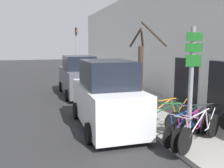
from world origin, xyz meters
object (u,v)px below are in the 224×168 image
at_px(bicycle_1, 192,129).
at_px(bicycle_0, 201,131).
at_px(bicycle_4, 168,119).
at_px(bicycle_2, 186,128).
at_px(street_tree, 141,72).
at_px(bicycle_3, 202,120).
at_px(pedestrian_near, 139,78).
at_px(bicycle_5, 164,115).
at_px(traffic_light, 76,44).
at_px(parked_car_1, 78,77).
at_px(signpost, 191,83).
at_px(parked_car_0, 107,98).

bearing_deg(bicycle_1, bicycle_0, 177.25).
distance_m(bicycle_0, bicycle_4, 1.38).
distance_m(bicycle_2, street_tree, 3.60).
xyz_separation_m(bicycle_3, pedestrian_near, (0.36, 5.89, 0.57)).
height_order(bicycle_0, bicycle_3, bicycle_0).
xyz_separation_m(bicycle_0, bicycle_1, (-0.12, 0.22, -0.02)).
bearing_deg(bicycle_4, bicycle_5, 19.96).
bearing_deg(street_tree, traffic_light, 91.27).
relative_size(bicycle_3, bicycle_4, 1.10).
distance_m(bicycle_4, pedestrian_near, 5.66).
height_order(bicycle_0, bicycle_1, bicycle_0).
height_order(bicycle_2, bicycle_5, bicycle_5).
bearing_deg(bicycle_4, traffic_light, 27.51).
relative_size(bicycle_1, bicycle_5, 0.82).
bearing_deg(traffic_light, parked_car_1, -98.81).
distance_m(bicycle_4, bicycle_5, 0.32).
relative_size(bicycle_2, bicycle_5, 0.77).
distance_m(street_tree, traffic_light, 14.26).
xyz_separation_m(signpost, street_tree, (0.15, 3.64, -0.07)).
xyz_separation_m(bicycle_4, parked_car_1, (-1.61, 7.51, 0.50)).
xyz_separation_m(bicycle_2, bicycle_3, (0.95, 0.52, 0.01)).
bearing_deg(bicycle_2, parked_car_1, -14.85).
distance_m(bicycle_5, traffic_light, 16.50).
relative_size(signpost, parked_car_0, 0.74).
xyz_separation_m(bicycle_5, parked_car_1, (-1.65, 7.19, 0.49)).
xyz_separation_m(bicycle_4, street_tree, (0.12, 2.42, 1.28)).
distance_m(bicycle_3, street_tree, 3.25).
xyz_separation_m(bicycle_2, bicycle_4, (-0.05, 0.94, 0.01)).
bearing_deg(bicycle_2, pedestrian_near, -37.60).
xyz_separation_m(bicycle_4, traffic_light, (-0.20, 16.63, 2.48)).
relative_size(bicycle_1, bicycle_3, 0.87).
bearing_deg(parked_car_1, bicycle_2, -79.20).
bearing_deg(bicycle_1, pedestrian_near, -41.58).
distance_m(bicycle_3, parked_car_1, 8.37).
height_order(bicycle_0, pedestrian_near, pedestrian_near).
relative_size(parked_car_0, pedestrian_near, 2.62).
relative_size(bicycle_2, bicycle_3, 0.82).
height_order(signpost, bicycle_1, signpost).
xyz_separation_m(bicycle_0, pedestrian_near, (1.11, 6.83, 0.56)).
bearing_deg(bicycle_4, bicycle_1, -146.13).
bearing_deg(signpost, bicycle_0, -25.45).
xyz_separation_m(bicycle_1, bicycle_4, (-0.14, 1.14, 0.00)).
distance_m(bicycle_1, street_tree, 3.79).
bearing_deg(signpost, bicycle_4, 88.24).
distance_m(bicycle_4, traffic_light, 16.82).
relative_size(bicycle_4, parked_car_0, 0.50).
bearing_deg(signpost, bicycle_5, 87.18).
distance_m(bicycle_1, bicycle_4, 1.15).
xyz_separation_m(bicycle_4, bicycle_5, (0.04, 0.32, 0.02)).
xyz_separation_m(bicycle_1, bicycle_3, (0.86, 0.72, 0.00)).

